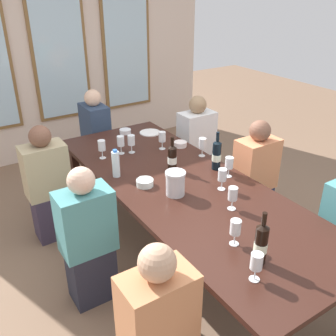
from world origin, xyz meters
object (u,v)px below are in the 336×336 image
Objects in this scene: tasting_bowl_1 at (145,183)px; wine_glass_10 at (222,175)px; water_bottle at (116,164)px; seated_person_5 at (254,180)px; tasting_bowl_0 at (125,131)px; wine_glass_8 at (121,142)px; white_plate_0 at (150,133)px; wine_glass_2 at (235,228)px; wine_glass_1 at (257,262)px; wine_glass_3 at (131,141)px; wine_bottle_1 at (172,158)px; metal_pitcher at (175,183)px; dining_table at (183,191)px; seated_person_4 at (88,240)px; tasting_bowl_2 at (180,144)px; wine_glass_5 at (233,194)px; seated_person_1 at (196,147)px; seated_person_6 at (96,138)px; wine_glass_0 at (102,146)px; wine_glass_7 at (229,163)px; wine_glass_6 at (202,144)px; seated_person_2 at (158,335)px; seated_person_0 at (48,187)px; wine_glass_11 at (162,138)px.

tasting_bowl_1 is 0.61m from wine_glass_10.
seated_person_5 is at bearing -17.98° from water_bottle.
wine_glass_8 is at bearing -121.32° from tasting_bowl_0.
white_plate_0 is 1.98m from wine_glass_2.
wine_glass_3 is at bearing 82.80° from wine_glass_1.
wine_glass_3 is at bearing 103.64° from wine_bottle_1.
metal_pitcher is 0.90m from wine_glass_8.
seated_person_4 is (-0.83, 0.01, -0.16)m from dining_table.
tasting_bowl_1 is 0.79× the size of wine_glass_10.
tasting_bowl_2 is (0.68, 0.49, -0.00)m from tasting_bowl_1.
seated_person_1 is at bearing 62.09° from wine_glass_5.
metal_pitcher reaches higher than wine_glass_5.
tasting_bowl_2 is 1.23m from seated_person_6.
wine_glass_0 is 1.15m from wine_glass_7.
seated_person_1 is (0.37, 0.58, -0.34)m from wine_glass_6.
wine_glass_8 is 0.16× the size of seated_person_5.
seated_person_4 reaches higher than tasting_bowl_2.
white_plate_0 is 0.73× the size of wine_bottle_1.
tasting_bowl_2 is 0.72× the size of wine_glass_8.
seated_person_1 is (0.76, 0.66, -0.33)m from wine_bottle_1.
wine_glass_2 and wine_glass_10 have the same top height.
wine_glass_8 is (-0.49, -0.31, 0.11)m from white_plate_0.
white_plate_0 is (0.35, 1.11, 0.06)m from dining_table.
seated_person_2 is at bearing -134.44° from wine_glass_6.
seated_person_2 is at bearing -107.86° from water_bottle.
wine_glass_7 is 1.63m from seated_person_0.
wine_glass_7 is (0.77, -0.51, 0.01)m from water_bottle.
wine_glass_2 is 1.00× the size of wine_glass_11.
wine_glass_11 is at bearing 64.42° from metal_pitcher.
tasting_bowl_2 is at bearing 98.18° from wine_glass_6.
tasting_bowl_0 is 0.70× the size of wine_glass_7.
seated_person_0 is (-0.83, 0.94, -0.16)m from dining_table.
wine_glass_2 and wine_glass_3 have the same top height.
wine_glass_10 is at bearing -84.19° from seated_person_6.
wine_glass_8 is at bearing 162.71° from wine_glass_11.
tasting_bowl_2 is at bearing 88.10° from wine_glass_7.
wine_bottle_1 reaches higher than wine_glass_1.
wine_glass_0 is 1.00m from seated_person_4.
seated_person_0 and seated_person_4 have the same top height.
dining_table is at bearing -79.65° from wine_glass_8.
wine_glass_2 is at bearing -50.61° from seated_person_4.
wine_bottle_1 is at bearing -53.17° from wine_glass_0.
dining_table is 1.14m from wine_glass_1.
wine_glass_2 and wine_glass_11 have the same top height.
wine_glass_8 is at bearing 85.70° from wine_glass_1.
seated_person_6 is (0.17, 2.57, -0.33)m from wine_glass_2.
seated_person_4 is at bearing -179.40° from seated_person_5.
wine_glass_3 is 0.16× the size of seated_person_4.
wine_bottle_1 is at bearing -132.55° from tasting_bowl_2.
seated_person_4 is (0.00, -0.94, 0.00)m from seated_person_0.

